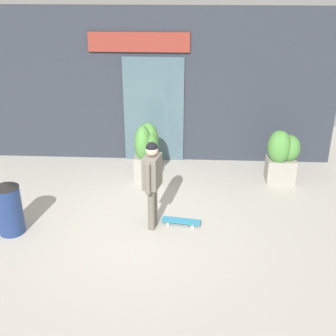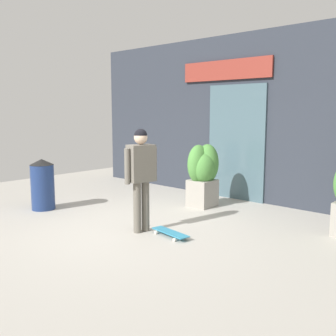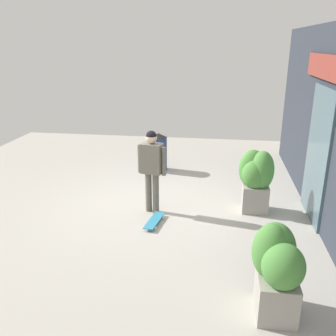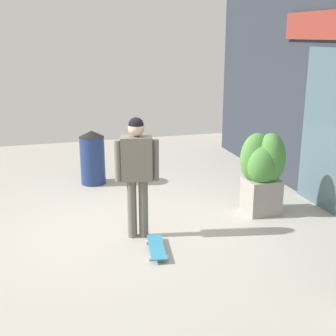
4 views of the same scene
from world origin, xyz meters
name	(u,v)px [view 3 (image 3 of 4)]	position (x,y,z in m)	size (l,w,h in m)	color
ground_plane	(153,206)	(0.00, 0.00, 0.00)	(12.00, 12.00, 0.00)	#B2ADA3
building_facade	(329,127)	(0.00, 3.37, 1.84)	(8.76, 0.31, 3.69)	#2D333D
skateboarder	(152,163)	(0.25, 0.04, 1.06)	(0.35, 0.59, 1.72)	#666056
skateboard	(154,220)	(0.78, 0.17, 0.06)	(0.77, 0.33, 0.08)	teal
planter_box_left	(256,177)	(-0.07, 2.13, 0.75)	(0.55, 0.69, 1.32)	gray
planter_box_right	(276,266)	(2.97, 2.12, 0.70)	(0.74, 0.62, 1.24)	gray
trash_bin	(158,152)	(-2.34, -0.28, 0.52)	(0.48, 0.48, 1.04)	navy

